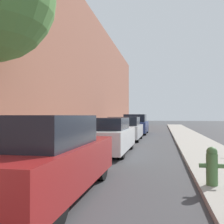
{
  "coord_description": "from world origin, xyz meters",
  "views": [
    {
      "loc": [
        1.21,
        1.29,
        1.46
      ],
      "look_at": [
        -0.53,
        10.4,
        1.58
      ],
      "focal_mm": 42.55,
      "sensor_mm": 36.0,
      "label": 1
    }
  ],
  "objects_px": {
    "parked_car_red": "(40,157)",
    "fire_hydrant": "(212,165)",
    "parked_car_navy": "(136,125)",
    "parked_car_silver": "(125,129)",
    "parked_car_white": "(105,136)"
  },
  "relations": [
    {
      "from": "parked_car_red",
      "to": "fire_hydrant",
      "type": "relative_size",
      "value": 5.77
    },
    {
      "from": "parked_car_red",
      "to": "parked_car_silver",
      "type": "height_order",
      "value": "parked_car_red"
    },
    {
      "from": "parked_car_navy",
      "to": "fire_hydrant",
      "type": "xyz_separation_m",
      "value": [
        3.02,
        -15.57,
        -0.23
      ]
    },
    {
      "from": "parked_car_red",
      "to": "parked_car_white",
      "type": "height_order",
      "value": "parked_car_red"
    },
    {
      "from": "parked_car_white",
      "to": "fire_hydrant",
      "type": "height_order",
      "value": "parked_car_white"
    },
    {
      "from": "parked_car_silver",
      "to": "parked_car_white",
      "type": "bearing_deg",
      "value": -90.19
    },
    {
      "from": "parked_car_silver",
      "to": "fire_hydrant",
      "type": "height_order",
      "value": "parked_car_silver"
    },
    {
      "from": "fire_hydrant",
      "to": "parked_car_navy",
      "type": "bearing_deg",
      "value": 100.99
    },
    {
      "from": "parked_car_silver",
      "to": "fire_hydrant",
      "type": "distance_m",
      "value": 10.59
    },
    {
      "from": "parked_car_red",
      "to": "parked_car_silver",
      "type": "relative_size",
      "value": 1.09
    },
    {
      "from": "parked_car_navy",
      "to": "parked_car_white",
      "type": "bearing_deg",
      "value": -90.62
    },
    {
      "from": "parked_car_red",
      "to": "fire_hydrant",
      "type": "distance_m",
      "value": 3.26
    },
    {
      "from": "parked_car_red",
      "to": "fire_hydrant",
      "type": "bearing_deg",
      "value": 15.78
    },
    {
      "from": "parked_car_white",
      "to": "parked_car_navy",
      "type": "height_order",
      "value": "parked_car_navy"
    },
    {
      "from": "parked_car_navy",
      "to": "fire_hydrant",
      "type": "relative_size",
      "value": 5.93
    }
  ]
}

